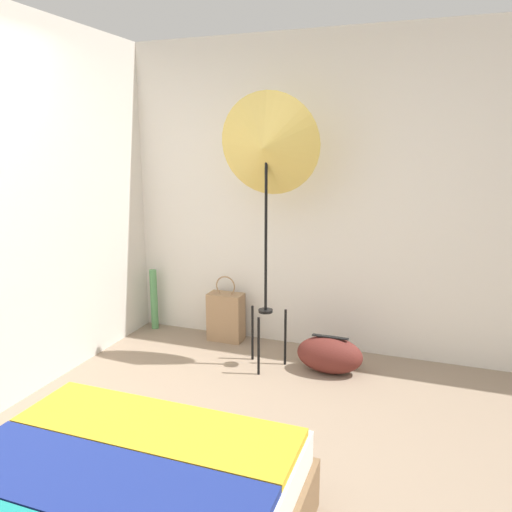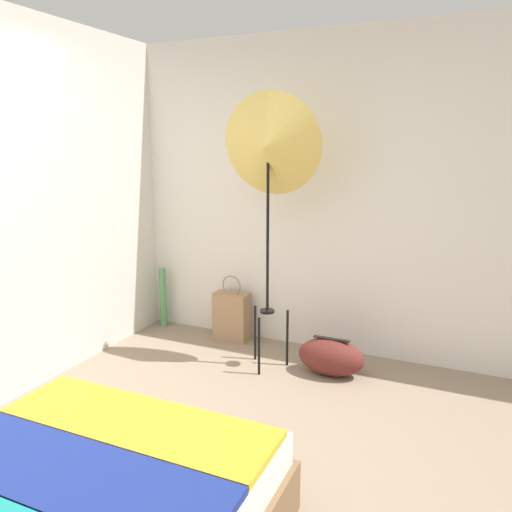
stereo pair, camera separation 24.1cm
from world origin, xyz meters
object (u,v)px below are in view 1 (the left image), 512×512
object	(u,v)px
duffel_bag	(330,355)
tote_bag	(226,316)
paper_roll	(154,299)
photo_umbrella	(266,148)

from	to	relation	value
duffel_bag	tote_bag	bearing A→B (deg)	161.97
paper_roll	tote_bag	bearing A→B (deg)	-2.83
photo_umbrella	duffel_bag	xyz separation A→B (m)	(0.50, 0.07, -1.55)
tote_bag	duffel_bag	world-z (taller)	tote_bag
duffel_bag	paper_roll	world-z (taller)	paper_roll
tote_bag	duffel_bag	xyz separation A→B (m)	(1.01, -0.33, -0.08)
photo_umbrella	paper_roll	bearing A→B (deg)	161.20
tote_bag	paper_roll	size ratio (longest dim) A/B	1.03
duffel_bag	paper_roll	distance (m)	1.81
photo_umbrella	tote_bag	bearing A→B (deg)	142.28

